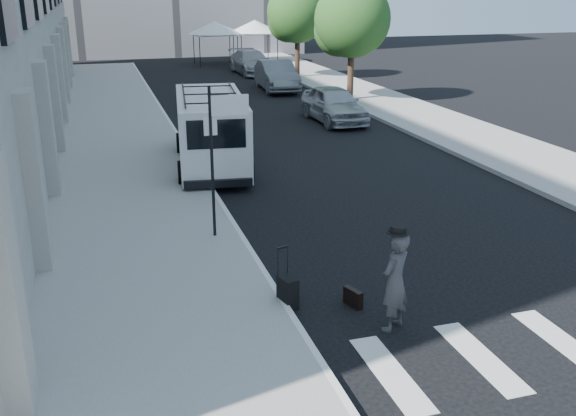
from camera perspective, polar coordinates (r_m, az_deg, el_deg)
ground at (r=13.16m, az=7.43°, el=-6.73°), size 120.00×120.00×0.00m
sidewalk_left at (r=27.34m, az=-14.93°, el=6.65°), size 4.50×48.00×0.15m
sidewalk_right at (r=34.25m, az=7.71°, el=9.56°), size 4.00×56.00×0.15m
sign_pole at (r=14.52m, az=-5.97°, el=6.92°), size 1.03×0.07×3.50m
tree_near at (r=33.37m, az=5.46°, el=16.14°), size 3.80×3.83×6.03m
tree_far at (r=41.84m, az=0.65°, el=16.83°), size 3.80×3.83×6.03m
tent_left at (r=49.66m, az=-6.54°, el=15.63°), size 4.00×4.00×3.20m
tent_right at (r=50.82m, az=-2.97°, el=15.80°), size 4.00×4.00×3.20m
businessman at (r=11.22m, az=9.48°, el=-6.48°), size 0.79×0.73×1.81m
briefcase at (r=12.21m, az=5.80°, el=-7.92°), size 0.26×0.46×0.34m
suitcase at (r=12.05m, az=-0.03°, el=-7.47°), size 0.35×0.46×1.16m
cargo_van at (r=21.26m, az=-6.89°, el=6.88°), size 2.79×6.51×2.37m
parked_car_a at (r=28.49m, az=4.10°, el=9.19°), size 1.89×4.61×1.57m
parked_car_b at (r=37.27m, az=-1.01°, el=11.68°), size 2.11×5.18×1.67m
parked_car_c at (r=44.50m, az=-3.26°, el=12.81°), size 2.43×5.43×1.55m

